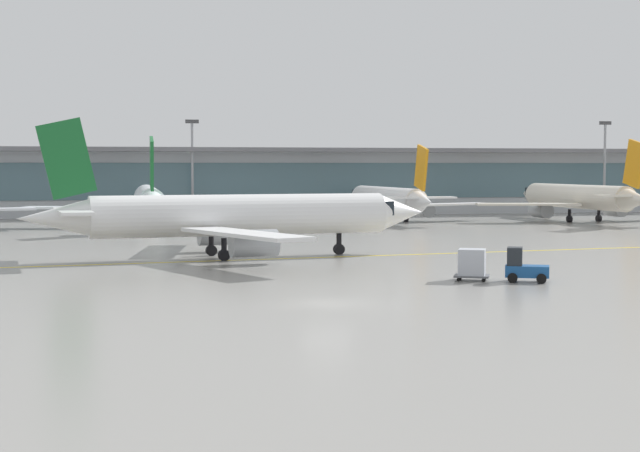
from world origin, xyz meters
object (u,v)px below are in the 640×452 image
gate_airplane_4 (579,197)px  apron_light_mast_2 (605,163)px  taxiing_regional_jet (236,216)px  gate_airplane_2 (149,200)px  gate_airplane_3 (388,199)px  cargo_dolly_lead (472,263)px  baggage_tug (524,267)px  apron_light_mast_1 (192,164)px

gate_airplane_4 → apron_light_mast_2: size_ratio=2.26×
gate_airplane_4 → taxiing_regional_jet: taxiing_regional_jet is taller
gate_airplane_2 → apron_light_mast_2: (66.78, 16.43, 4.42)m
gate_airplane_3 → gate_airplane_4: size_ratio=0.94×
gate_airplane_2 → taxiing_regional_jet: 41.08m
gate_airplane_3 → cargo_dolly_lead: (-12.87, -62.43, -1.80)m
taxiing_regional_jet → gate_airplane_3: bearing=53.9°
cargo_dolly_lead → apron_light_mast_2: apron_light_mast_2 is taller
gate_airplane_4 → gate_airplane_2: bearing=85.9°
baggage_tug → apron_light_mast_1: (-13.25, 78.48, 6.44)m
gate_airplane_2 → taxiing_regional_jet: size_ratio=0.96×
taxiing_regional_jet → apron_light_mast_2: apron_light_mast_2 is taller
gate_airplane_2 → baggage_tug: gate_airplane_2 is taller
taxiing_regional_jet → apron_light_mast_1: size_ratio=2.40×
gate_airplane_2 → apron_light_mast_1: apron_light_mast_1 is taller
baggage_tug → apron_light_mast_2: bearing=83.9°
gate_airplane_3 → apron_light_mast_1: bearing=54.4°
taxiing_regional_jet → apron_light_mast_1: 59.25m
taxiing_regional_jet → apron_light_mast_1: apron_light_mast_1 is taller
gate_airplane_3 → taxiing_regional_jet: size_ratio=0.90×
taxiing_regional_jet → apron_light_mast_1: bearing=81.7°
baggage_tug → apron_light_mast_2: size_ratio=0.22×
gate_airplane_2 → gate_airplane_3: size_ratio=1.06×
taxiing_regional_jet → cargo_dolly_lead: 21.91m
gate_airplane_2 → baggage_tug: size_ratio=10.38×
taxiing_regional_jet → cargo_dolly_lead: bearing=-62.5°
gate_airplane_3 → cargo_dolly_lead: 63.77m
apron_light_mast_1 → apron_light_mast_2: size_ratio=0.98×
gate_airplane_3 → baggage_tug: 64.58m
apron_light_mast_1 → apron_light_mast_2: (60.13, -1.85, 0.14)m
cargo_dolly_lead → apron_light_mast_1: apron_light_mast_1 is taller
cargo_dolly_lead → apron_light_mast_2: 90.44m
gate_airplane_3 → taxiing_regional_jet: bearing=147.2°
gate_airplane_2 → cargo_dolly_lead: gate_airplane_2 is taller
taxiing_regional_jet → cargo_dolly_lead: taxiing_regional_jet is taller
gate_airplane_3 → taxiing_regional_jet: taxiing_regional_jet is taller
gate_airplane_2 → apron_light_mast_2: 68.91m
cargo_dolly_lead → apron_light_mast_2: (49.70, 75.29, 6.42)m
gate_airplane_2 → gate_airplane_4: 53.92m
cargo_dolly_lead → apron_light_mast_1: (-10.44, 77.14, 6.28)m
gate_airplane_2 → apron_light_mast_2: bearing=-75.4°
baggage_tug → apron_light_mast_2: apron_light_mast_2 is taller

